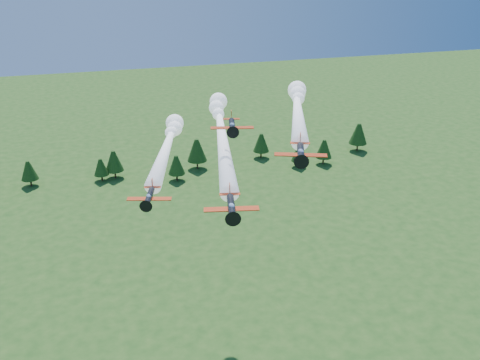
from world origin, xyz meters
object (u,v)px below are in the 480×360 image
object	(u,v)px
plane_lead	(221,130)
plane_left	(168,142)
plane_slot	(232,125)
plane_right	(297,107)

from	to	relation	value
plane_lead	plane_left	xyz separation A→B (m)	(-8.79, 5.42, -3.33)
plane_lead	plane_left	distance (m)	10.85
plane_lead	plane_slot	size ratio (longest dim) A/B	7.45
plane_left	plane_right	world-z (taller)	plane_right
plane_left	plane_slot	world-z (taller)	plane_slot
plane_left	plane_right	xyz separation A→B (m)	(22.47, -7.22, 7.02)
plane_lead	plane_right	size ratio (longest dim) A/B	1.38
plane_left	plane_slot	xyz separation A→B (m)	(7.08, -19.04, 8.48)
plane_left	plane_slot	distance (m)	22.01
plane_lead	plane_slot	world-z (taller)	plane_slot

